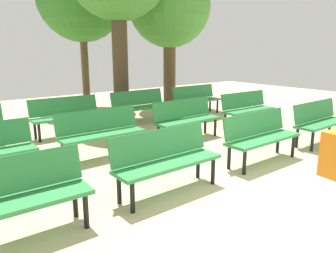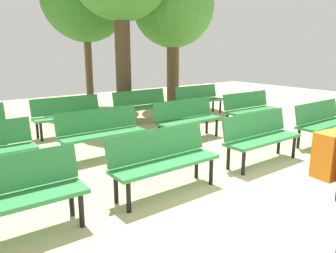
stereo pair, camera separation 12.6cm
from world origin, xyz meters
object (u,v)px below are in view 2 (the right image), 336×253
object	(u,v)px
tree_3	(173,7)
bench_r0_c3	(322,120)
bench_r1_c2	(187,117)
bench_r2_c1	(68,113)
bench_r1_c3	(249,107)
bench_r2_c3	(199,98)
bench_r0_c0	(6,194)
bench_r1_c1	(101,130)
bench_r0_c1	(163,157)
bench_r0_c2	(260,135)
bench_r2_c2	(142,104)

from	to	relation	value
tree_3	bench_r0_c3	bearing A→B (deg)	-93.21
bench_r1_c2	bench_r2_c1	size ratio (longest dim) A/B	1.00
bench_r1_c3	bench_r2_c3	bearing A→B (deg)	89.94
bench_r0_c0	tree_3	size ratio (longest dim) A/B	0.34
bench_r1_c1	tree_3	bearing A→B (deg)	38.63
bench_r0_c1	tree_3	bearing A→B (deg)	50.87
bench_r1_c1	bench_r1_c3	world-z (taller)	same
bench_r1_c3	bench_r2_c1	world-z (taller)	same
bench_r1_c2	bench_r0_c0	bearing A→B (deg)	-156.08
bench_r0_c2	bench_r2_c2	distance (m)	3.92
bench_r0_c1	bench_r2_c3	world-z (taller)	same
bench_r2_c2	bench_r2_c3	distance (m)	2.00
bench_r0_c3	bench_r0_c2	bearing A→B (deg)	178.29
bench_r1_c1	bench_r2_c2	distance (m)	2.88
bench_r0_c3	tree_3	xyz separation A→B (m)	(0.31, 5.54, 2.78)
bench_r1_c1	bench_r2_c2	world-z (taller)	same
bench_r0_c0	bench_r2_c1	distance (m)	4.37
bench_r0_c2	bench_r2_c1	world-z (taller)	same
bench_r0_c1	bench_r1_c1	xyz separation A→B (m)	(-0.01, 1.96, 0.00)
bench_r2_c2	bench_r2_c3	size ratio (longest dim) A/B	1.00
bench_r0_c1	bench_r0_c2	xyz separation A→B (m)	(2.07, -0.03, 0.00)
bench_r0_c1	bench_r1_c3	size ratio (longest dim) A/B	1.00
bench_r0_c3	bench_r2_c1	distance (m)	5.60
bench_r0_c0	bench_r0_c1	xyz separation A→B (m)	(1.99, -0.03, 0.00)
bench_r1_c2	bench_r2_c3	xyz separation A→B (m)	(2.08, 1.93, 0.00)
bench_r0_c1	bench_r1_c2	size ratio (longest dim) A/B	1.00
bench_r0_c1	bench_r1_c3	distance (m)	4.51
bench_r0_c1	tree_3	xyz separation A→B (m)	(4.39, 5.50, 2.78)
bench_r1_c1	bench_r1_c3	xyz separation A→B (m)	(4.10, -0.07, 0.00)
bench_r0_c1	bench_r1_c2	distance (m)	2.79
tree_3	bench_r0_c1	bearing A→B (deg)	-128.62
bench_r0_c1	bench_r2_c3	xyz separation A→B (m)	(4.11, 3.84, 0.00)
bench_r0_c1	bench_r0_c3	world-z (taller)	same
bench_r1_c2	bench_r1_c3	bearing A→B (deg)	-1.77
bench_r0_c0	bench_r0_c3	size ratio (longest dim) A/B	1.00
bench_r2_c2	bench_r1_c3	bearing A→B (deg)	-45.99
bench_r0_c3	bench_r2_c3	bearing A→B (deg)	88.30
bench_r1_c3	tree_3	size ratio (longest dim) A/B	0.34
bench_r0_c0	bench_r2_c2	distance (m)	5.64
bench_r1_c2	bench_r2_c2	xyz separation A→B (m)	(0.09, 1.98, 0.00)
bench_r0_c3	bench_r2_c3	size ratio (longest dim) A/B	1.00
bench_r1_c3	bench_r0_c3	bearing A→B (deg)	-89.86
bench_r0_c0	bench_r2_c1	size ratio (longest dim) A/B	1.00
bench_r0_c3	bench_r1_c2	size ratio (longest dim) A/B	1.00
bench_r2_c1	bench_r2_c3	world-z (taller)	same
bench_r1_c2	bench_r1_c3	distance (m)	2.06
bench_r0_c2	bench_r2_c2	xyz separation A→B (m)	(0.05, 3.92, 0.00)
bench_r0_c2	bench_r1_c2	bearing A→B (deg)	90.77
bench_r0_c0	bench_r2_c3	distance (m)	7.19
bench_r0_c1	bench_r2_c1	xyz separation A→B (m)	(0.08, 3.88, 0.00)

